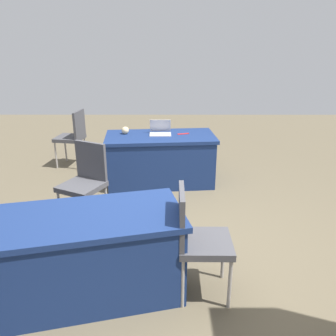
{
  "coord_description": "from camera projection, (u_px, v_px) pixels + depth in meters",
  "views": [
    {
      "loc": [
        0.07,
        2.95,
        2.07
      ],
      "look_at": [
        0.08,
        -0.2,
        0.9
      ],
      "focal_mm": 36.69,
      "sensor_mm": 36.0,
      "label": 1
    }
  ],
  "objects": [
    {
      "name": "laptop_silver",
      "position": [
        160.0,
        132.0,
        5.16
      ],
      "size": [
        0.32,
        0.3,
        0.21
      ],
      "rotation": [
        0.0,
        0.0,
        0.02
      ],
      "color": "silver",
      "rests_on": "table_foreground"
    },
    {
      "name": "yarn_ball",
      "position": [
        125.0,
        130.0,
        5.17
      ],
      "size": [
        0.11,
        0.11,
        0.11
      ],
      "primitive_type": "sphere",
      "color": "beige",
      "rests_on": "table_foreground"
    },
    {
      "name": "ground_plane",
      "position": [
        176.0,
        258.0,
        3.49
      ],
      "size": [
        14.4,
        14.4,
        0.0
      ],
      "primitive_type": "plane",
      "color": "brown"
    },
    {
      "name": "chair_tucked_right",
      "position": [
        197.0,
        236.0,
        2.83
      ],
      "size": [
        0.44,
        0.44,
        0.97
      ],
      "rotation": [
        0.0,
        0.0,
        1.56
      ],
      "color": "#9E9993",
      "rests_on": "ground"
    },
    {
      "name": "chair_near_front",
      "position": [
        73.0,
        134.0,
        5.88
      ],
      "size": [
        0.5,
        0.5,
        0.97
      ],
      "rotation": [
        0.0,
        0.0,
        4.56
      ],
      "color": "#9E9993",
      "rests_on": "ground"
    },
    {
      "name": "scissors_red",
      "position": [
        183.0,
        134.0,
        5.17
      ],
      "size": [
        0.18,
        0.09,
        0.01
      ],
      "primitive_type": "cube",
      "rotation": [
        0.0,
        0.0,
        0.29
      ],
      "color": "red",
      "rests_on": "table_foreground"
    },
    {
      "name": "table_mid_left",
      "position": [
        83.0,
        256.0,
        2.88
      ],
      "size": [
        1.8,
        1.13,
        0.75
      ],
      "rotation": [
        0.0,
        0.0,
        0.23
      ],
      "color": "navy",
      "rests_on": "ground"
    },
    {
      "name": "table_foreground",
      "position": [
        160.0,
        159.0,
        5.24
      ],
      "size": [
        1.69,
        0.94,
        0.75
      ],
      "rotation": [
        0.0,
        0.0,
        0.09
      ],
      "color": "navy",
      "rests_on": "ground"
    },
    {
      "name": "chair_aisle",
      "position": [
        85.0,
        179.0,
        3.99
      ],
      "size": [
        0.59,
        0.59,
        0.98
      ],
      "rotation": [
        0.0,
        0.0,
        -0.46
      ],
      "color": "#9E9993",
      "rests_on": "ground"
    }
  ]
}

